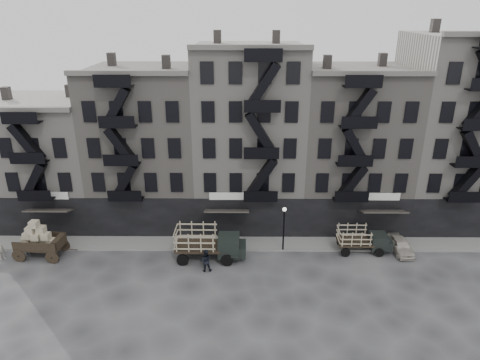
{
  "coord_description": "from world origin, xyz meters",
  "views": [
    {
      "loc": [
        -0.56,
        -30.37,
        20.02
      ],
      "look_at": [
        -0.82,
        4.0,
        6.23
      ],
      "focal_mm": 32.0,
      "sensor_mm": 36.0,
      "label": 1
    }
  ],
  "objects_px": {
    "wagon": "(37,236)",
    "pedestrian_west": "(28,246)",
    "car_east": "(401,245)",
    "stake_truck_east": "(363,238)",
    "stake_truck_west": "(208,241)",
    "pedestrian_mid": "(206,260)"
  },
  "relations": [
    {
      "from": "wagon",
      "to": "pedestrian_west",
      "type": "relative_size",
      "value": 2.69
    },
    {
      "from": "car_east",
      "to": "pedestrian_west",
      "type": "relative_size",
      "value": 2.35
    },
    {
      "from": "wagon",
      "to": "pedestrian_west",
      "type": "distance_m",
      "value": 1.77
    },
    {
      "from": "wagon",
      "to": "stake_truck_east",
      "type": "relative_size",
      "value": 0.9
    },
    {
      "from": "wagon",
      "to": "stake_truck_west",
      "type": "height_order",
      "value": "wagon"
    },
    {
      "from": "wagon",
      "to": "car_east",
      "type": "relative_size",
      "value": 1.15
    },
    {
      "from": "car_east",
      "to": "pedestrian_mid",
      "type": "distance_m",
      "value": 17.27
    },
    {
      "from": "pedestrian_west",
      "to": "car_east",
      "type": "bearing_deg",
      "value": -25.92
    },
    {
      "from": "car_east",
      "to": "pedestrian_mid",
      "type": "relative_size",
      "value": 1.88
    },
    {
      "from": "stake_truck_east",
      "to": "stake_truck_west",
      "type": "bearing_deg",
      "value": -174.69
    },
    {
      "from": "wagon",
      "to": "stake_truck_west",
      "type": "bearing_deg",
      "value": 3.67
    },
    {
      "from": "stake_truck_west",
      "to": "pedestrian_mid",
      "type": "bearing_deg",
      "value": -92.03
    },
    {
      "from": "stake_truck_west",
      "to": "car_east",
      "type": "relative_size",
      "value": 1.62
    },
    {
      "from": "car_east",
      "to": "stake_truck_east",
      "type": "bearing_deg",
      "value": 176.6
    },
    {
      "from": "pedestrian_mid",
      "to": "pedestrian_west",
      "type": "bearing_deg",
      "value": -15.57
    },
    {
      "from": "stake_truck_west",
      "to": "pedestrian_mid",
      "type": "xyz_separation_m",
      "value": [
        -0.09,
        -1.89,
        -0.72
      ]
    },
    {
      "from": "wagon",
      "to": "stake_truck_east",
      "type": "xyz_separation_m",
      "value": [
        28.11,
        1.03,
        -0.63
      ]
    },
    {
      "from": "stake_truck_west",
      "to": "wagon",
      "type": "bearing_deg",
      "value": 179.79
    },
    {
      "from": "wagon",
      "to": "pedestrian_mid",
      "type": "distance_m",
      "value": 14.71
    },
    {
      "from": "stake_truck_west",
      "to": "stake_truck_east",
      "type": "bearing_deg",
      "value": 5.9
    },
    {
      "from": "car_east",
      "to": "pedestrian_west",
      "type": "distance_m",
      "value": 32.75
    },
    {
      "from": "wagon",
      "to": "pedestrian_west",
      "type": "height_order",
      "value": "wagon"
    }
  ]
}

